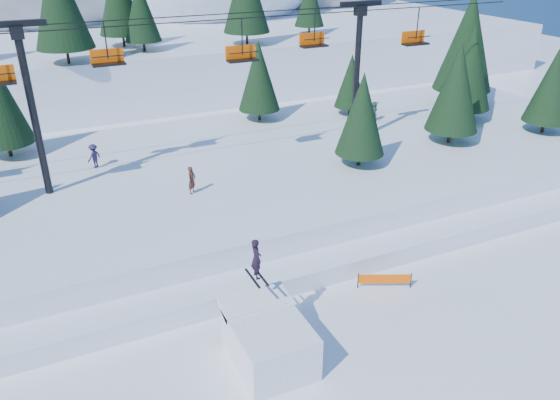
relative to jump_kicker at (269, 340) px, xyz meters
name	(u,v)px	position (x,y,z in m)	size (l,w,h in m)	color
ground	(313,367)	(1.58, -1.19, -1.18)	(160.00, 160.00, 0.00)	white
mid_shelf	(191,185)	(1.58, 16.81, 0.07)	(70.00, 22.00, 2.50)	white
berm	(245,265)	(1.58, 6.81, -0.63)	(70.00, 6.00, 1.10)	white
jump_kicker	(269,340)	(0.00, 0.00, 0.00)	(3.09, 4.33, 5.38)	white
chairlift	(202,67)	(2.92, 16.86, 8.14)	(46.00, 3.21, 10.28)	black
conifer_stand	(212,96)	(3.76, 17.76, 5.90)	(60.61, 16.24, 10.12)	black
distant_skiers	(148,163)	(-1.21, 16.93, 2.17)	(35.49, 9.08, 1.76)	#1F3430
banner_near	(385,279)	(7.80, 2.46, -0.64)	(2.61, 1.22, 0.90)	black
banner_far	(403,249)	(10.56, 4.61, -0.64)	(2.81, 0.57, 0.90)	black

